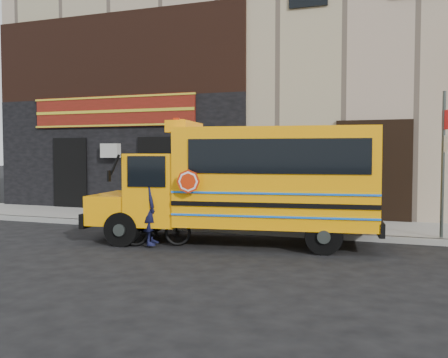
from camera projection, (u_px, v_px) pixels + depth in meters
name	position (u px, v px, depth m)	size (l,w,h in m)	color
ground	(172.00, 249.00, 11.22)	(120.00, 120.00, 0.00)	black
curb	(214.00, 229.00, 13.65)	(40.00, 0.20, 0.15)	gray
sidewalk	(232.00, 222.00, 15.06)	(40.00, 3.00, 0.15)	gray
building	(281.00, 58.00, 20.72)	(20.00, 10.70, 12.00)	tan
school_bus	(249.00, 181.00, 11.86)	(7.13, 3.10, 2.92)	black
sign_pole	(443.00, 161.00, 11.78)	(0.15, 0.30, 3.62)	#383F3C
bicycle	(157.00, 226.00, 11.57)	(0.45, 1.59, 0.96)	black
cyclist	(152.00, 208.00, 11.51)	(0.66, 0.43, 1.81)	black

